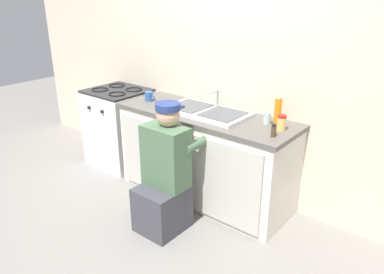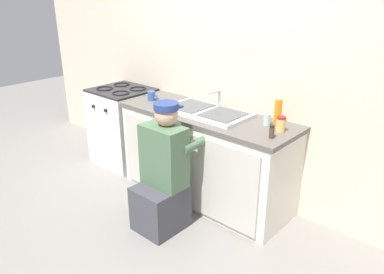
# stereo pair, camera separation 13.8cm
# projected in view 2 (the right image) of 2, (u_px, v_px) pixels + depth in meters

# --- Properties ---
(ground_plane) EXTENTS (12.00, 12.00, 0.00)m
(ground_plane) POSITION_uv_depth(u_px,v_px,m) (185.00, 208.00, 3.55)
(ground_plane) COLOR gray
(back_wall) EXTENTS (6.00, 0.10, 2.50)m
(back_wall) POSITION_uv_depth(u_px,v_px,m) (231.00, 66.00, 3.53)
(back_wall) COLOR beige
(back_wall) RESTS_ON ground_plane
(counter_cabinet) EXTENTS (1.71, 0.62, 0.83)m
(counter_cabinet) POSITION_uv_depth(u_px,v_px,m) (205.00, 158.00, 3.60)
(counter_cabinet) COLOR silver
(counter_cabinet) RESTS_ON ground_plane
(countertop) EXTENTS (1.75, 0.62, 0.04)m
(countertop) POSITION_uv_depth(u_px,v_px,m) (206.00, 116.00, 3.44)
(countertop) COLOR #5B5651
(countertop) RESTS_ON counter_cabinet
(sink_double_basin) EXTENTS (0.80, 0.44, 0.19)m
(sink_double_basin) POSITION_uv_depth(u_px,v_px,m) (207.00, 111.00, 3.43)
(sink_double_basin) COLOR silver
(sink_double_basin) RESTS_ON countertop
(stove_range) EXTENTS (0.64, 0.62, 0.90)m
(stove_range) POSITION_uv_depth(u_px,v_px,m) (124.00, 126.00, 4.36)
(stove_range) COLOR white
(stove_range) RESTS_ON ground_plane
(plumber_person) EXTENTS (0.42, 0.61, 1.10)m
(plumber_person) POSITION_uv_depth(u_px,v_px,m) (163.00, 178.00, 3.13)
(plumber_person) COLOR #3F3F47
(plumber_person) RESTS_ON ground_plane
(soap_bottle_orange) EXTENTS (0.06, 0.06, 0.25)m
(soap_bottle_orange) POSITION_uv_depth(u_px,v_px,m) (278.00, 112.00, 3.12)
(soap_bottle_orange) COLOR orange
(soap_bottle_orange) RESTS_ON countertop
(condiment_jar) EXTENTS (0.07, 0.07, 0.13)m
(condiment_jar) POSITION_uv_depth(u_px,v_px,m) (281.00, 124.00, 2.98)
(condiment_jar) COLOR #DBB760
(condiment_jar) RESTS_ON countertop
(spice_bottle_pepper) EXTENTS (0.04, 0.04, 0.10)m
(spice_bottle_pepper) POSITION_uv_depth(u_px,v_px,m) (272.00, 132.00, 2.86)
(spice_bottle_pepper) COLOR #513823
(spice_bottle_pepper) RESTS_ON countertop
(coffee_mug) EXTENTS (0.13, 0.08, 0.09)m
(coffee_mug) POSITION_uv_depth(u_px,v_px,m) (152.00, 96.00, 3.81)
(coffee_mug) COLOR #335699
(coffee_mug) RESTS_ON countertop
(water_glass) EXTENTS (0.06, 0.06, 0.10)m
(water_glass) POSITION_uv_depth(u_px,v_px,m) (267.00, 119.00, 3.13)
(water_glass) COLOR #ADC6CC
(water_glass) RESTS_ON countertop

